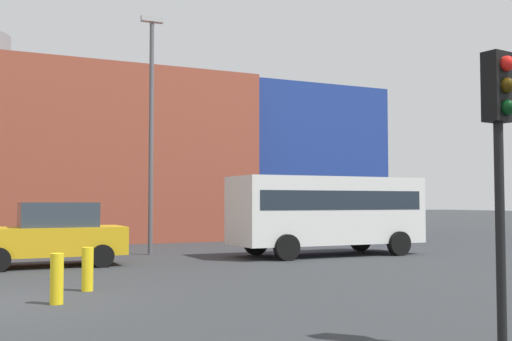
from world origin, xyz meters
name	(u,v)px	position (x,y,z in m)	size (l,w,h in m)	color
parked_car_2	(51,234)	(1.69, 6.45, 0.92)	(4.27, 2.09, 1.85)	gold
white_bus	(327,209)	(10.90, 6.25, 1.62)	(6.80, 2.62, 2.72)	white
traffic_light_near_right	(500,130)	(5.65, -6.57, 2.79)	(0.39, 0.38, 3.79)	black
bollard_yellow_0	(88,269)	(1.81, 0.95, 0.46)	(0.24, 0.24, 0.91)	yellow
bollard_yellow_1	(57,279)	(1.01, -0.53, 0.46)	(0.24, 0.24, 0.93)	yellow
street_lamp	(151,120)	(5.35, 9.09, 4.80)	(0.80, 0.24, 8.53)	#59595E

